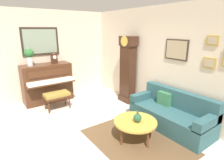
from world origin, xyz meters
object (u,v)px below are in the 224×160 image
object	(u,v)px
green_jug	(137,118)
grandfather_clock	(128,71)
piano	(47,83)
piano_bench	(57,95)
couch	(171,114)
coffee_table	(135,122)
flower_vase	(29,55)
mantel_clock	(54,58)

from	to	relation	value
green_jug	grandfather_clock	bearing A→B (deg)	144.92
piano	piano_bench	bearing A→B (deg)	0.98
couch	piano_bench	bearing A→B (deg)	-144.03
piano	coffee_table	size ratio (longest dim) A/B	1.64
piano_bench	flower_vase	size ratio (longest dim) A/B	1.21
couch	flower_vase	distance (m)	4.14
couch	green_jug	distance (m)	1.05
coffee_table	mantel_clock	distance (m)	3.34
piano_bench	coffee_table	size ratio (longest dim) A/B	0.80
coffee_table	mantel_clock	size ratio (longest dim) A/B	2.32
piano	mantel_clock	bearing A→B (deg)	89.60
flower_vase	piano_bench	bearing A→B (deg)	30.50
grandfather_clock	couch	bearing A→B (deg)	-5.85
piano_bench	flower_vase	bearing A→B (deg)	-149.50
green_jug	mantel_clock	bearing A→B (deg)	-170.74
grandfather_clock	mantel_clock	size ratio (longest dim) A/B	5.34
flower_vase	coffee_table	bearing A→B (deg)	21.22
couch	mantel_clock	size ratio (longest dim) A/B	5.00
piano	mantel_clock	xyz separation A→B (m)	(0.00, 0.27, 0.76)
couch	mantel_clock	bearing A→B (deg)	-154.47
piano	green_jug	distance (m)	3.31
piano_bench	mantel_clock	xyz separation A→B (m)	(-0.75, 0.26, 0.95)
piano	mantel_clock	world-z (taller)	mantel_clock
mantel_clock	green_jug	world-z (taller)	mantel_clock
piano_bench	mantel_clock	distance (m)	1.24
coffee_table	flower_vase	size ratio (longest dim) A/B	1.52
couch	coffee_table	bearing A→B (deg)	-95.84
grandfather_clock	coffee_table	world-z (taller)	grandfather_clock
couch	flower_vase	xyz separation A→B (m)	(-3.26, -2.26, 1.19)
mantel_clock	green_jug	size ratio (longest dim) A/B	1.58
mantel_clock	grandfather_clock	bearing A→B (deg)	49.84
flower_vase	piano	bearing A→B (deg)	90.19
couch	mantel_clock	world-z (taller)	mantel_clock
piano	mantel_clock	size ratio (longest dim) A/B	3.79
mantel_clock	flower_vase	xyz separation A→B (m)	(-0.00, -0.71, 0.14)
piano_bench	couch	distance (m)	3.10
grandfather_clock	flower_vase	size ratio (longest dim) A/B	3.50
piano	coffee_table	bearing A→B (deg)	14.11
grandfather_clock	green_jug	world-z (taller)	grandfather_clock
green_jug	couch	bearing A→B (deg)	86.90
piano_bench	couch	bearing A→B (deg)	35.97
piano_bench	couch	size ratio (longest dim) A/B	0.37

